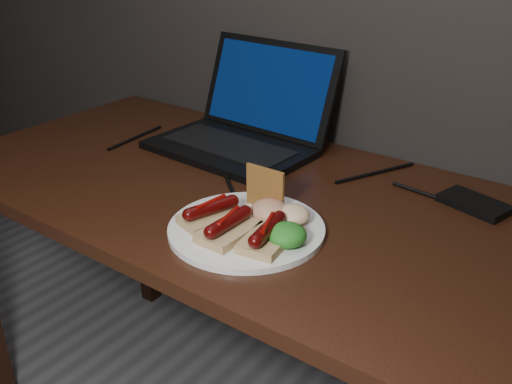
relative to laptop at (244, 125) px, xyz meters
name	(u,v)px	position (x,y,z in m)	size (l,w,h in m)	color
desk	(237,221)	(0.13, -0.20, -0.14)	(1.40, 0.70, 0.75)	#321B0C
laptop	(244,125)	(0.00, 0.00, 0.00)	(0.41, 0.35, 0.25)	black
hard_drive	(474,204)	(0.58, 0.00, -0.05)	(0.13, 0.07, 0.02)	black
desk_cables	(276,167)	(0.15, -0.08, -0.05)	(0.82, 0.39, 0.01)	black
plate	(246,229)	(0.27, -0.35, -0.05)	(0.29, 0.29, 0.01)	silver
bread_sausage_left	(211,213)	(0.21, -0.38, -0.03)	(0.10, 0.13, 0.04)	tan
bread_sausage_center	(229,227)	(0.27, -0.40, -0.03)	(0.07, 0.12, 0.04)	tan
bread_sausage_right	(268,235)	(0.34, -0.38, -0.03)	(0.09, 0.12, 0.04)	tan
crispbread	(265,188)	(0.26, -0.27, 0.00)	(0.09, 0.01, 0.09)	#AE782F
salad_greens	(287,235)	(0.37, -0.36, -0.02)	(0.07, 0.07, 0.04)	#105215
salsa_mound	(269,211)	(0.29, -0.31, -0.02)	(0.07, 0.07, 0.04)	maroon
coleslaw_mound	(293,215)	(0.33, -0.29, -0.03)	(0.06, 0.06, 0.04)	beige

